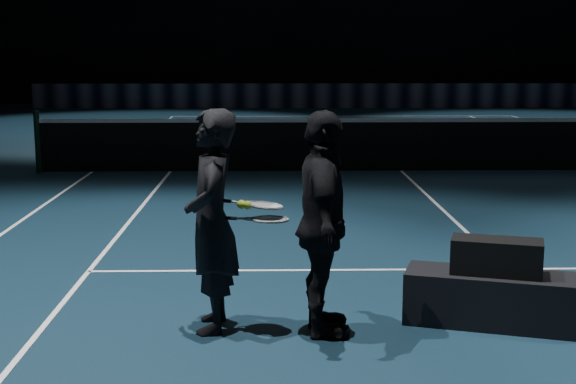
# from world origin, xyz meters

# --- Properties ---
(floor) EXTENTS (36.00, 36.00, 0.00)m
(floor) POSITION_xyz_m (0.00, 0.00, 0.00)
(floor) COLOR #0D1F32
(floor) RESTS_ON ground
(court_lines) EXTENTS (10.98, 23.78, 0.01)m
(court_lines) POSITION_xyz_m (0.00, 0.00, 0.00)
(court_lines) COLOR white
(court_lines) RESTS_ON floor
(net_post_left) EXTENTS (0.10, 0.10, 1.10)m
(net_post_left) POSITION_xyz_m (-6.40, 0.00, 0.55)
(net_post_left) COLOR black
(net_post_left) RESTS_ON floor
(net_mesh) EXTENTS (12.80, 0.02, 0.86)m
(net_mesh) POSITION_xyz_m (0.00, 0.00, 0.45)
(net_mesh) COLOR black
(net_mesh) RESTS_ON floor
(net_tape) EXTENTS (12.80, 0.03, 0.07)m
(net_tape) POSITION_xyz_m (0.00, 0.00, 0.92)
(net_tape) COLOR white
(net_tape) RESTS_ON net_mesh
(sponsor_backdrop) EXTENTS (22.00, 0.15, 0.90)m
(sponsor_backdrop) POSITION_xyz_m (0.00, 15.50, 0.45)
(sponsor_backdrop) COLOR black
(sponsor_backdrop) RESTS_ON floor
(player_bench) EXTENTS (1.46, 0.85, 0.42)m
(player_bench) POSITION_xyz_m (-0.56, -7.99, 0.21)
(player_bench) COLOR black
(player_bench) RESTS_ON floor
(racket_bag) EXTENTS (0.75, 0.49, 0.28)m
(racket_bag) POSITION_xyz_m (-0.56, -7.99, 0.55)
(racket_bag) COLOR black
(racket_bag) RESTS_ON player_bench
(bag_signature) EXTENTS (0.31, 0.10, 0.09)m
(bag_signature) POSITION_xyz_m (-0.56, -8.14, 0.55)
(bag_signature) COLOR white
(bag_signature) RESTS_ON racket_bag
(player_a) EXTENTS (0.43, 0.63, 1.71)m
(player_a) POSITION_xyz_m (-2.77, -8.04, 0.85)
(player_a) COLOR black
(player_a) RESTS_ON floor
(player_b) EXTENTS (0.44, 1.01, 1.71)m
(player_b) POSITION_xyz_m (-1.94, -8.17, 0.85)
(player_b) COLOR black
(player_b) RESTS_ON floor
(racket_lower) EXTENTS (0.71, 0.32, 0.03)m
(racket_lower) POSITION_xyz_m (-2.33, -8.11, 0.88)
(racket_lower) COLOR black
(racket_lower) RESTS_ON player_a
(racket_upper) EXTENTS (0.70, 0.28, 0.10)m
(racket_upper) POSITION_xyz_m (-2.37, -8.06, 0.98)
(racket_upper) COLOR black
(racket_upper) RESTS_ON player_b
(tennis_balls) EXTENTS (0.12, 0.10, 0.12)m
(tennis_balls) POSITION_xyz_m (-2.52, -8.07, 1.01)
(tennis_balls) COLOR #B2D02C
(tennis_balls) RESTS_ON racket_upper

